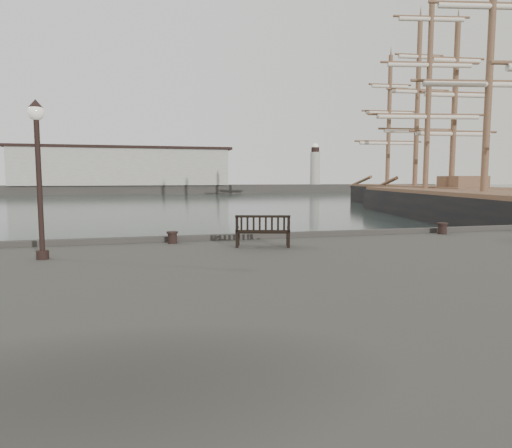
# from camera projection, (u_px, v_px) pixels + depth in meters

# --- Properties ---
(ground) EXTENTS (400.00, 400.00, 0.00)m
(ground) POSITION_uv_depth(u_px,v_px,m) (290.00, 280.00, 16.30)
(ground) COLOR black
(ground) RESTS_ON ground
(breakwater) EXTENTS (140.00, 9.50, 12.20)m
(breakwater) POSITION_uv_depth(u_px,v_px,m) (140.00, 175.00, 103.29)
(breakwater) COLOR #383530
(breakwater) RESTS_ON ground
(bench) EXTENTS (1.73, 0.99, 0.94)m
(bench) POSITION_uv_depth(u_px,v_px,m) (263.00, 237.00, 13.77)
(bench) COLOR black
(bench) RESTS_ON quay
(bollard_left) EXTENTS (0.37, 0.37, 0.38)m
(bollard_left) POSITION_uv_depth(u_px,v_px,m) (172.00, 237.00, 14.50)
(bollard_left) COLOR black
(bollard_left) RESTS_ON quay
(bollard_right) EXTENTS (0.44, 0.44, 0.42)m
(bollard_right) POSITION_uv_depth(u_px,v_px,m) (442.00, 228.00, 16.91)
(bollard_right) COLOR black
(bollard_right) RESTS_ON quay
(lamp_post) EXTENTS (0.40, 0.40, 4.03)m
(lamp_post) POSITION_uv_depth(u_px,v_px,m) (38.00, 158.00, 11.44)
(lamp_post) COLOR black
(lamp_post) RESTS_ON quay
(tall_ship_main) EXTENTS (14.95, 38.93, 28.63)m
(tall_ship_main) POSITION_uv_depth(u_px,v_px,m) (482.00, 215.00, 35.78)
(tall_ship_main) COLOR black
(tall_ship_main) RESTS_ON ground
(tall_ship_far) EXTENTS (9.23, 28.81, 24.26)m
(tall_ship_far) POSITION_uv_depth(u_px,v_px,m) (414.00, 201.00, 55.92)
(tall_ship_far) COLOR black
(tall_ship_far) RESTS_ON ground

